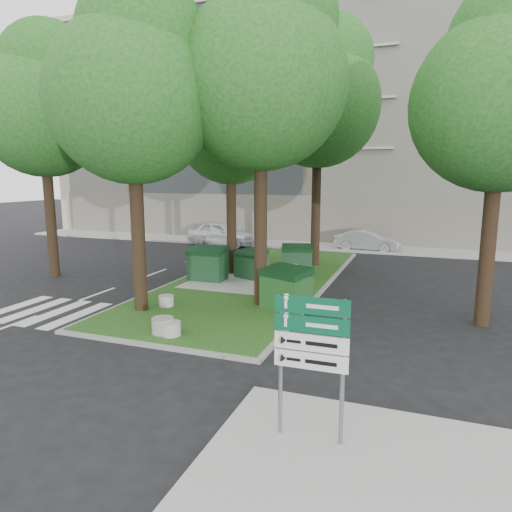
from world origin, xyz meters
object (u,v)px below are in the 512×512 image
at_px(tree_street_right, 506,86).
at_px(dumpster_a, 208,264).
at_px(dumpster_c, 297,259).
at_px(tree_median_far, 321,93).
at_px(bollard_mid, 171,329).
at_px(dumpster_d, 286,289).
at_px(directional_sign, 311,346).
at_px(car_white, 222,233).
at_px(tree_street_left, 44,101).
at_px(car_silver, 367,240).
at_px(dumpster_b, 251,264).
at_px(bollard_left, 166,301).
at_px(bollard_right, 163,325).
at_px(tree_median_mid, 233,118).
at_px(tree_median_near_right, 264,65).
at_px(tree_median_near_left, 135,83).
at_px(litter_bin, 293,274).

bearing_deg(tree_street_right, dumpster_a, 168.28).
bearing_deg(dumpster_c, tree_street_right, -48.92).
bearing_deg(dumpster_c, dumpster_a, -154.78).
bearing_deg(tree_street_right, tree_median_far, 134.17).
bearing_deg(bollard_mid, dumpster_d, 57.68).
xyz_separation_m(dumpster_c, directional_sign, (3.70, -12.90, 1.02)).
bearing_deg(car_white, dumpster_a, -152.48).
height_order(tree_street_left, directional_sign, tree_street_left).
distance_m(tree_street_left, bollard_mid, 12.92).
relative_size(tree_street_left, car_silver, 2.86).
xyz_separation_m(tree_street_left, tree_street_right, (17.50, -1.00, -0.67)).
relative_size(dumpster_b, dumpster_d, 0.86).
relative_size(bollard_left, bollard_right, 0.82).
distance_m(directional_sign, car_silver, 21.13).
height_order(tree_median_mid, tree_street_right, tree_street_right).
bearing_deg(dumpster_c, tree_median_far, 63.10).
bearing_deg(dumpster_b, tree_street_left, -142.50).
bearing_deg(tree_median_near_right, tree_street_left, 171.87).
height_order(dumpster_a, dumpster_c, dumpster_a).
bearing_deg(tree_median_near_left, tree_median_mid, 85.60).
bearing_deg(tree_street_right, bollard_left, -169.12).
distance_m(tree_median_far, tree_street_right, 9.85).
xyz_separation_m(bollard_left, litter_bin, (3.21, 4.57, 0.22)).
height_order(tree_street_left, bollard_right, tree_street_left).
bearing_deg(dumpster_d, tree_street_right, 31.15).
distance_m(tree_median_mid, tree_street_left, 8.11).
relative_size(dumpster_b, bollard_right, 2.57).
relative_size(tree_street_left, dumpster_d, 5.96).
height_order(tree_median_mid, bollard_left, tree_median_mid).
distance_m(tree_median_far, car_silver, 9.92).
height_order(bollard_right, directional_sign, directional_sign).
height_order(tree_median_mid, litter_bin, tree_median_mid).
height_order(dumpster_d, bollard_right, dumpster_d).
xyz_separation_m(dumpster_b, directional_sign, (5.30, -11.20, 1.05)).
xyz_separation_m(bollard_left, directional_sign, (6.47, -6.10, 1.46)).
relative_size(dumpster_a, dumpster_c, 0.97).
distance_m(tree_median_near_right, litter_bin, 8.10).
relative_size(tree_median_far, litter_bin, 14.86).
distance_m(tree_street_left, car_white, 13.40).
height_order(tree_median_near_left, dumpster_b, tree_median_near_left).
xyz_separation_m(dumpster_b, car_silver, (3.81, 9.84, -0.08)).
height_order(tree_median_near_left, bollard_right, tree_median_near_left).
bearing_deg(dumpster_d, tree_median_near_left, -136.14).
distance_m(tree_street_right, dumpster_c, 10.73).
bearing_deg(directional_sign, dumpster_d, 108.61).
distance_m(dumpster_b, car_white, 10.36).
bearing_deg(dumpster_b, bollard_mid, -62.92).
bearing_deg(litter_bin, dumpster_a, -172.56).
bearing_deg(dumpster_d, car_silver, 108.93).
bearing_deg(tree_street_left, dumpster_b, 14.13).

